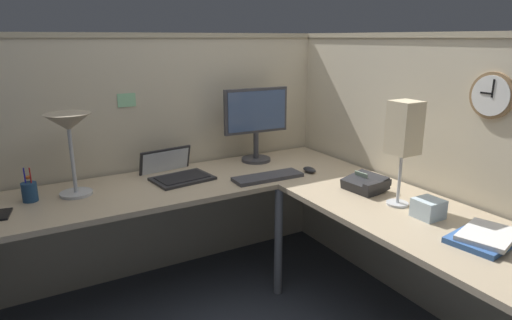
# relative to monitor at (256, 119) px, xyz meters

# --- Properties ---
(ground_plane) EXTENTS (6.80, 6.80, 0.00)m
(ground_plane) POSITION_rel_monitor_xyz_m (-0.28, -0.64, -1.02)
(ground_plane) COLOR #383D47
(cubicle_wall_back) EXTENTS (2.57, 0.12, 1.58)m
(cubicle_wall_back) POSITION_rel_monitor_xyz_m (-0.64, 0.23, -0.23)
(cubicle_wall_back) COLOR beige
(cubicle_wall_back) RESTS_ON ground
(cubicle_wall_right) EXTENTS (0.12, 2.37, 1.58)m
(cubicle_wall_right) POSITION_rel_monitor_xyz_m (0.59, -0.90, -0.23)
(cubicle_wall_right) COLOR beige
(cubicle_wall_right) RESTS_ON ground
(desk) EXTENTS (2.35, 2.15, 0.73)m
(desk) POSITION_rel_monitor_xyz_m (-0.42, -0.69, -0.39)
(desk) COLOR tan
(desk) RESTS_ON ground
(monitor) EXTENTS (0.46, 0.20, 0.50)m
(monitor) POSITION_rel_monitor_xyz_m (0.00, 0.00, 0.00)
(monitor) COLOR #38383D
(monitor) RESTS_ON desk
(laptop) EXTENTS (0.39, 0.42, 0.22)m
(laptop) POSITION_rel_monitor_xyz_m (-0.60, -0.05, -0.27)
(laptop) COLOR #232326
(laptop) RESTS_ON desk
(keyboard) EXTENTS (0.43, 0.15, 0.02)m
(keyboard) POSITION_rel_monitor_xyz_m (-0.13, -0.38, -0.28)
(keyboard) COLOR #38383D
(keyboard) RESTS_ON desk
(computer_mouse) EXTENTS (0.06, 0.10, 0.03)m
(computer_mouse) POSITION_rel_monitor_xyz_m (0.16, -0.40, -0.28)
(computer_mouse) COLOR #232326
(computer_mouse) RESTS_ON desk
(desk_lamp_dome) EXTENTS (0.24, 0.24, 0.44)m
(desk_lamp_dome) POSITION_rel_monitor_xyz_m (-1.18, -0.10, 0.07)
(desk_lamp_dome) COLOR #B7BABF
(desk_lamp_dome) RESTS_ON desk
(pen_cup) EXTENTS (0.08, 0.08, 0.18)m
(pen_cup) POSITION_rel_monitor_xyz_m (-1.40, -0.08, -0.24)
(pen_cup) COLOR navy
(pen_cup) RESTS_ON desk
(cell_phone) EXTENTS (0.09, 0.15, 0.01)m
(cell_phone) POSITION_rel_monitor_xyz_m (-1.53, -0.23, -0.29)
(cell_phone) COLOR black
(cell_phone) RESTS_ON desk
(office_phone) EXTENTS (0.21, 0.22, 0.11)m
(office_phone) POSITION_rel_monitor_xyz_m (0.23, -0.83, -0.26)
(office_phone) COLOR #232326
(office_phone) RESTS_ON desk
(book_stack) EXTENTS (0.32, 0.26, 0.04)m
(book_stack) POSITION_rel_monitor_xyz_m (0.22, -1.55, -0.27)
(book_stack) COLOR #335999
(book_stack) RESTS_ON desk
(desk_lamp_paper) EXTENTS (0.13, 0.13, 0.53)m
(desk_lamp_paper) POSITION_rel_monitor_xyz_m (0.22, -1.07, 0.09)
(desk_lamp_paper) COLOR #B7BABF
(desk_lamp_paper) RESTS_ON desk
(tissue_box) EXTENTS (0.12, 0.12, 0.09)m
(tissue_box) POSITION_rel_monitor_xyz_m (0.22, -1.25, -0.25)
(tissue_box) COLOR silver
(tissue_box) RESTS_ON desk
(wall_clock) EXTENTS (0.04, 0.22, 0.22)m
(wall_clock) POSITION_rel_monitor_xyz_m (0.54, -1.29, 0.27)
(wall_clock) COLOR olive
(pinned_note_leftmost) EXTENTS (0.11, 0.00, 0.08)m
(pinned_note_leftmost) POSITION_rel_monitor_xyz_m (-0.81, 0.18, 0.16)
(pinned_note_leftmost) COLOR #8CCC99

